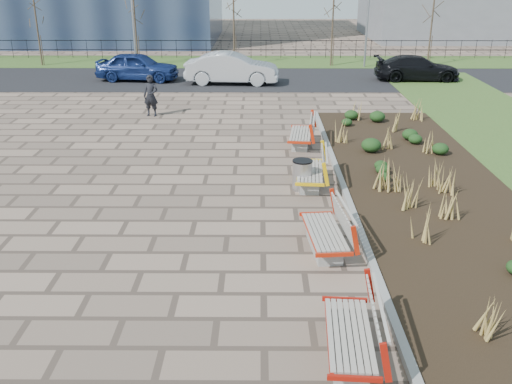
{
  "coord_description": "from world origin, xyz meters",
  "views": [
    {
      "loc": [
        1.58,
        -9.38,
        5.83
      ],
      "look_at": [
        1.5,
        3.0,
        0.9
      ],
      "focal_mm": 40.0,
      "sensor_mm": 36.0,
      "label": 1
    }
  ],
  "objects_px": {
    "car_silver": "(232,68)",
    "car_blue": "(138,66)",
    "bench_d": "(301,132)",
    "car_black": "(417,68)",
    "lamp_east": "(368,16)",
    "bench_b": "(325,229)",
    "pedestrian": "(151,96)",
    "litter_bin": "(302,175)",
    "bench_c": "(310,169)",
    "bench_a": "(349,331)",
    "lamp_west": "(133,16)"
  },
  "relations": [
    {
      "from": "car_silver",
      "to": "car_blue",
      "type": "bearing_deg",
      "value": 83.81
    },
    {
      "from": "bench_d",
      "to": "pedestrian",
      "type": "relative_size",
      "value": 1.24
    },
    {
      "from": "bench_c",
      "to": "lamp_west",
      "type": "height_order",
      "value": "lamp_west"
    },
    {
      "from": "litter_bin",
      "to": "lamp_east",
      "type": "distance_m",
      "value": 21.35
    },
    {
      "from": "car_silver",
      "to": "lamp_west",
      "type": "xyz_separation_m",
      "value": [
        -6.13,
        5.3,
        2.22
      ]
    },
    {
      "from": "pedestrian",
      "to": "bench_c",
      "type": "bearing_deg",
      "value": -43.84
    },
    {
      "from": "bench_a",
      "to": "pedestrian",
      "type": "relative_size",
      "value": 1.24
    },
    {
      "from": "bench_c",
      "to": "car_silver",
      "type": "height_order",
      "value": "car_silver"
    },
    {
      "from": "lamp_east",
      "to": "car_silver",
      "type": "bearing_deg",
      "value": -146.07
    },
    {
      "from": "bench_d",
      "to": "bench_c",
      "type": "bearing_deg",
      "value": -83.36
    },
    {
      "from": "litter_bin",
      "to": "bench_c",
      "type": "bearing_deg",
      "value": 51.75
    },
    {
      "from": "bench_b",
      "to": "car_silver",
      "type": "distance_m",
      "value": 19.1
    },
    {
      "from": "pedestrian",
      "to": "car_blue",
      "type": "bearing_deg",
      "value": 115.11
    },
    {
      "from": "bench_a",
      "to": "car_silver",
      "type": "height_order",
      "value": "car_silver"
    },
    {
      "from": "car_blue",
      "to": "lamp_west",
      "type": "height_order",
      "value": "lamp_west"
    },
    {
      "from": "car_black",
      "to": "car_silver",
      "type": "bearing_deg",
      "value": 96.32
    },
    {
      "from": "car_blue",
      "to": "lamp_west",
      "type": "relative_size",
      "value": 0.73
    },
    {
      "from": "lamp_west",
      "to": "car_blue",
      "type": "bearing_deg",
      "value": -77.33
    },
    {
      "from": "bench_c",
      "to": "litter_bin",
      "type": "bearing_deg",
      "value": -123.5
    },
    {
      "from": "bench_a",
      "to": "car_black",
      "type": "distance_m",
      "value": 24.62
    },
    {
      "from": "car_silver",
      "to": "lamp_east",
      "type": "bearing_deg",
      "value": -52.63
    },
    {
      "from": "bench_b",
      "to": "pedestrian",
      "type": "distance_m",
      "value": 13.37
    },
    {
      "from": "car_silver",
      "to": "lamp_east",
      "type": "relative_size",
      "value": 0.81
    },
    {
      "from": "bench_d",
      "to": "lamp_west",
      "type": "xyz_separation_m",
      "value": [
        -9.0,
        16.38,
        2.54
      ]
    },
    {
      "from": "bench_b",
      "to": "car_blue",
      "type": "distance_m",
      "value": 21.31
    },
    {
      "from": "bench_a",
      "to": "car_blue",
      "type": "distance_m",
      "value": 24.77
    },
    {
      "from": "pedestrian",
      "to": "lamp_east",
      "type": "xyz_separation_m",
      "value": [
        10.9,
        12.18,
        2.2
      ]
    },
    {
      "from": "bench_d",
      "to": "car_black",
      "type": "height_order",
      "value": "car_black"
    },
    {
      "from": "lamp_west",
      "to": "lamp_east",
      "type": "bearing_deg",
      "value": 0.0
    },
    {
      "from": "bench_b",
      "to": "pedestrian",
      "type": "relative_size",
      "value": 1.24
    },
    {
      "from": "pedestrian",
      "to": "lamp_west",
      "type": "height_order",
      "value": "lamp_west"
    },
    {
      "from": "bench_a",
      "to": "car_silver",
      "type": "relative_size",
      "value": 0.43
    },
    {
      "from": "bench_b",
      "to": "bench_d",
      "type": "height_order",
      "value": "same"
    },
    {
      "from": "litter_bin",
      "to": "car_black",
      "type": "xyz_separation_m",
      "value": [
        7.32,
        16.24,
        0.26
      ]
    },
    {
      "from": "bench_a",
      "to": "car_black",
      "type": "xyz_separation_m",
      "value": [
        7.08,
        23.58,
        0.18
      ]
    },
    {
      "from": "car_blue",
      "to": "car_silver",
      "type": "distance_m",
      "value": 5.2
    },
    {
      "from": "bench_a",
      "to": "car_black",
      "type": "relative_size",
      "value": 0.46
    },
    {
      "from": "bench_a",
      "to": "bench_d",
      "type": "distance_m",
      "value": 11.49
    },
    {
      "from": "bench_c",
      "to": "pedestrian",
      "type": "distance_m",
      "value": 9.99
    },
    {
      "from": "car_blue",
      "to": "bench_d",
      "type": "bearing_deg",
      "value": -140.25
    },
    {
      "from": "car_silver",
      "to": "bench_d",
      "type": "bearing_deg",
      "value": -162.02
    },
    {
      "from": "car_blue",
      "to": "car_black",
      "type": "distance_m",
      "value": 15.09
    },
    {
      "from": "bench_b",
      "to": "lamp_east",
      "type": "relative_size",
      "value": 0.35
    },
    {
      "from": "bench_a",
      "to": "lamp_east",
      "type": "height_order",
      "value": "lamp_east"
    },
    {
      "from": "bench_d",
      "to": "car_silver",
      "type": "height_order",
      "value": "car_silver"
    },
    {
      "from": "car_blue",
      "to": "car_black",
      "type": "relative_size",
      "value": 0.97
    },
    {
      "from": "bench_d",
      "to": "lamp_east",
      "type": "bearing_deg",
      "value": 79.67
    },
    {
      "from": "bench_d",
      "to": "pedestrian",
      "type": "height_order",
      "value": "pedestrian"
    },
    {
      "from": "bench_c",
      "to": "lamp_east",
      "type": "relative_size",
      "value": 0.35
    },
    {
      "from": "car_black",
      "to": "lamp_east",
      "type": "distance_m",
      "value": 5.32
    }
  ]
}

